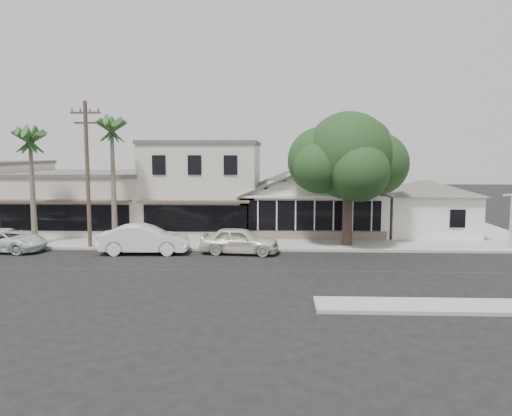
{
  "coord_description": "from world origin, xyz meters",
  "views": [
    {
      "loc": [
        2.52,
        -24.61,
        5.93
      ],
      "look_at": [
        1.21,
        6.0,
        2.51
      ],
      "focal_mm": 35.0,
      "sensor_mm": 36.0,
      "label": 1
    }
  ],
  "objects_px": {
    "utility_pole": "(87,171)",
    "car_2": "(6,240)",
    "car_1": "(144,239)",
    "shade_tree": "(347,158)",
    "car_0": "(240,241)"
  },
  "relations": [
    {
      "from": "car_1",
      "to": "car_0",
      "type": "bearing_deg",
      "value": -90.9
    },
    {
      "from": "car_1",
      "to": "shade_tree",
      "type": "relative_size",
      "value": 0.61
    },
    {
      "from": "shade_tree",
      "to": "car_2",
      "type": "bearing_deg",
      "value": -172.96
    },
    {
      "from": "utility_pole",
      "to": "car_2",
      "type": "xyz_separation_m",
      "value": [
        -4.75,
        -0.96,
        -4.11
      ]
    },
    {
      "from": "car_0",
      "to": "car_1",
      "type": "relative_size",
      "value": 0.89
    },
    {
      "from": "shade_tree",
      "to": "car_0",
      "type": "bearing_deg",
      "value": -158.38
    },
    {
      "from": "utility_pole",
      "to": "car_1",
      "type": "xyz_separation_m",
      "value": [
        3.7,
        -1.21,
        -3.93
      ]
    },
    {
      "from": "utility_pole",
      "to": "car_1",
      "type": "relative_size",
      "value": 1.74
    },
    {
      "from": "car_0",
      "to": "car_2",
      "type": "xyz_separation_m",
      "value": [
        -14.07,
        0.04,
        -0.1
      ]
    },
    {
      "from": "car_0",
      "to": "car_2",
      "type": "height_order",
      "value": "car_0"
    },
    {
      "from": "utility_pole",
      "to": "car_0",
      "type": "distance_m",
      "value": 10.19
    },
    {
      "from": "car_1",
      "to": "car_2",
      "type": "height_order",
      "value": "car_1"
    },
    {
      "from": "car_2",
      "to": "shade_tree",
      "type": "relative_size",
      "value": 0.58
    },
    {
      "from": "car_0",
      "to": "car_1",
      "type": "distance_m",
      "value": 5.63
    },
    {
      "from": "utility_pole",
      "to": "car_2",
      "type": "height_order",
      "value": "utility_pole"
    }
  ]
}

